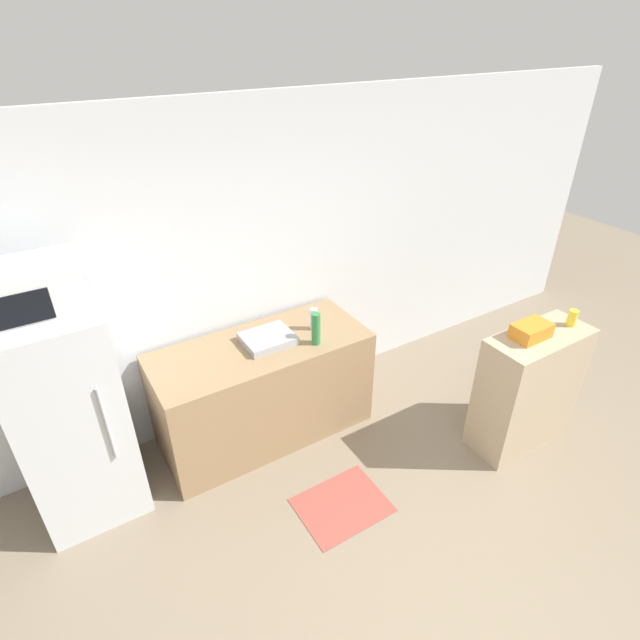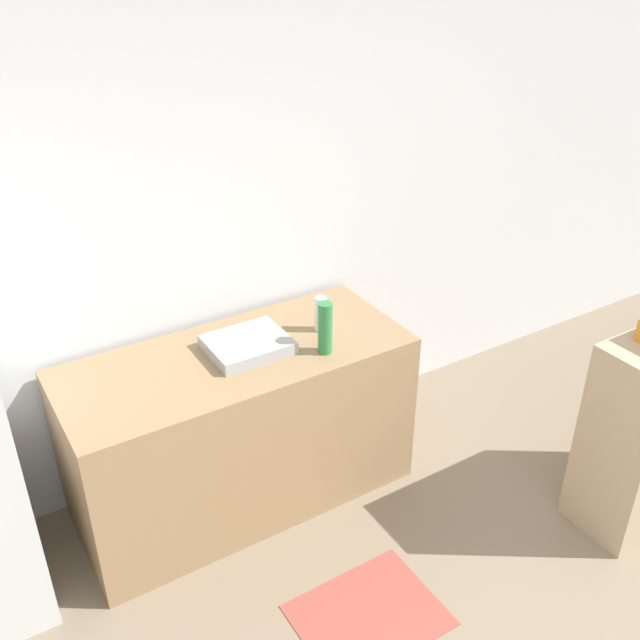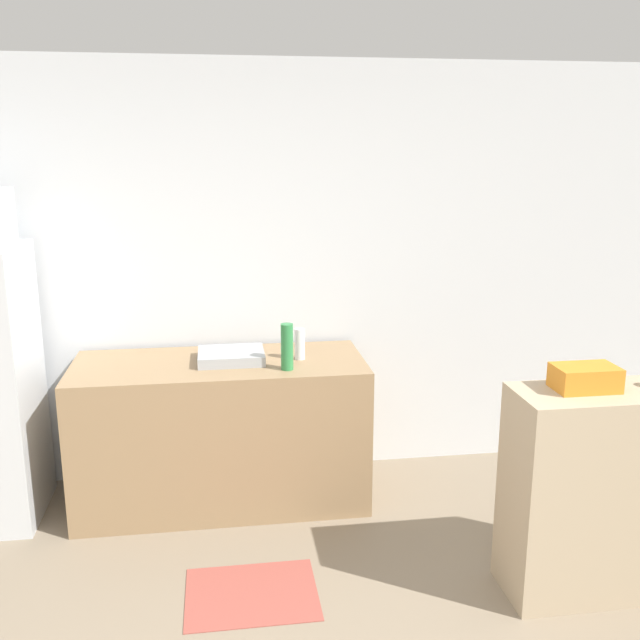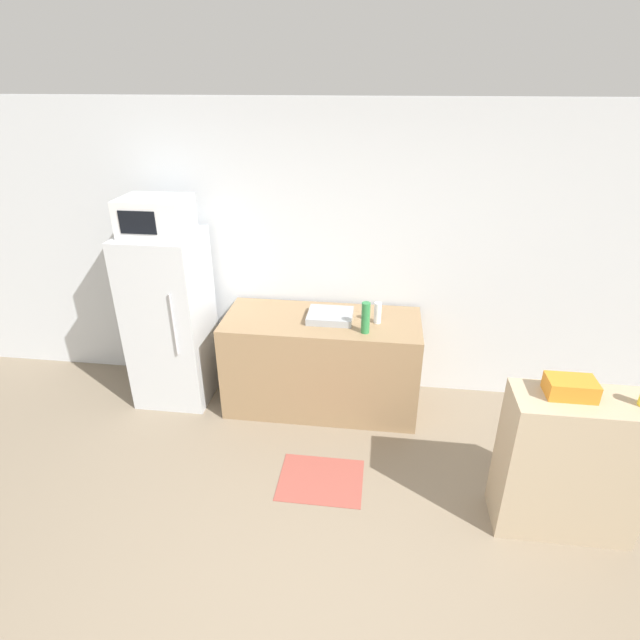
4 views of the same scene
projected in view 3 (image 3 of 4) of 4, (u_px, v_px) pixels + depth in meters
The scene contains 8 objects.
wall_back at pixel (243, 275), 4.46m from camera, with size 8.00×0.06×2.60m, color silver.
counter at pixel (221, 432), 4.24m from camera, with size 1.69×0.71×0.87m, color #937551.
sink_basin at pixel (231, 356), 4.15m from camera, with size 0.38×0.32×0.06m, color #9EA3A8.
bottle_tall at pixel (287, 347), 3.96m from camera, with size 0.07×0.07×0.26m, color #2D7F42.
bottle_short at pixel (300, 344), 4.17m from camera, with size 0.06×0.06×0.18m, color silver.
shelf_cabinet at pixel (599, 492), 3.35m from camera, with size 0.86×0.38×1.01m, color tan.
basket at pixel (585, 378), 3.23m from camera, with size 0.28×0.18×0.11m, color orange.
kitchen_rug at pixel (252, 593), 3.41m from camera, with size 0.63×0.50×0.01m, color #99473D.
Camera 3 is at (-0.16, -1.78, 2.09)m, focal length 40.00 mm.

